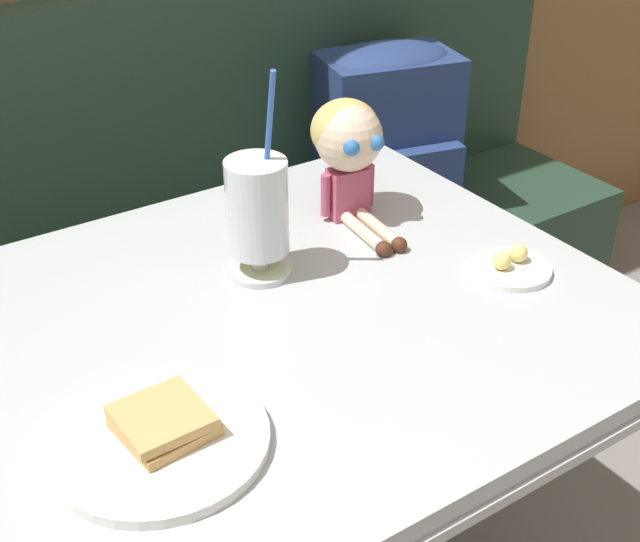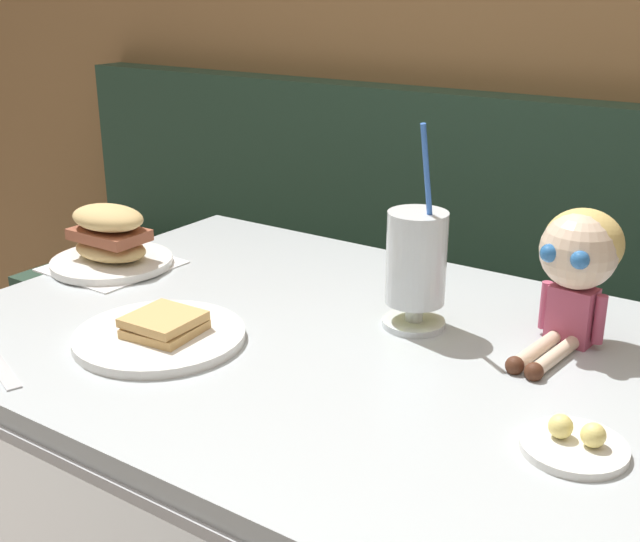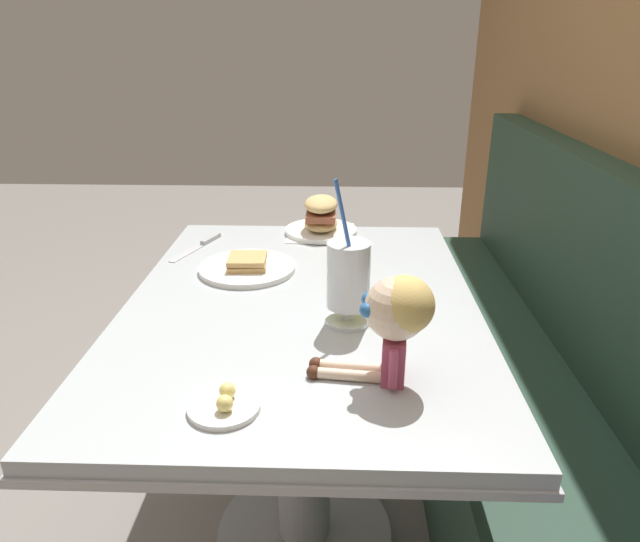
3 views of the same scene
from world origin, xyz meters
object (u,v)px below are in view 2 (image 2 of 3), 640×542
Objects in this scene: toast_plate at (161,334)px; butter_saucer at (574,443)px; milkshake_glass at (416,264)px; sandwich_plate at (110,243)px; seated_doll at (578,258)px.

toast_plate reaches higher than butter_saucer.
sandwich_plate is (-0.58, -0.07, -0.05)m from milkshake_glass.
seated_doll is (0.21, 0.08, 0.03)m from milkshake_glass.
butter_saucer is at bearing -70.90° from seated_doll.
sandwich_plate is 0.98× the size of seated_doll.
seated_doll is (-0.10, 0.28, 0.12)m from butter_saucer.
toast_plate is 0.80× the size of milkshake_glass.
toast_plate is 0.59m from butter_saucer.
sandwich_plate is 1.83× the size of butter_saucer.
butter_saucer is at bearing -33.28° from milkshake_glass.
sandwich_plate reaches higher than toast_plate.
sandwich_plate is at bearing -172.71° from milkshake_glass.
sandwich_plate is 0.82m from seated_doll.
butter_saucer is 0.54× the size of seated_doll.
seated_doll is at bearing 10.80° from sandwich_plate.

